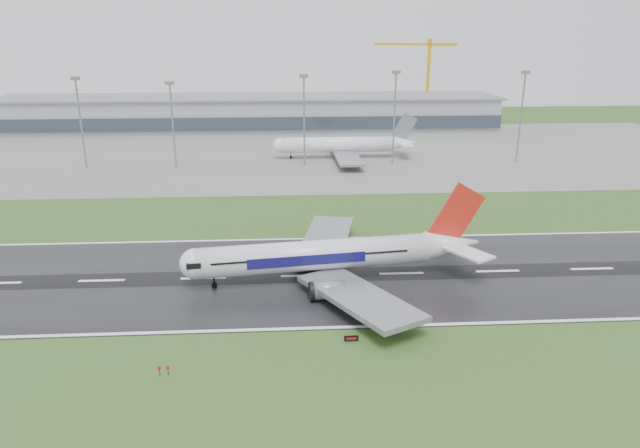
{
  "coord_description": "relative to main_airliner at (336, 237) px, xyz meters",
  "views": [
    {
      "loc": [
        16.86,
        -108.45,
        47.56
      ],
      "look_at": [
        24.09,
        12.0,
        7.0
      ],
      "focal_mm": 32.83,
      "sensor_mm": 36.0,
      "label": 1
    }
  ],
  "objects": [
    {
      "name": "terminal",
      "position": [
        -26.34,
        186.68,
        -1.46
      ],
      "size": [
        240.0,
        36.0,
        15.0
      ],
      "primitive_type": "cube",
      "color": "gray",
      "rests_on": "ground"
    },
    {
      "name": "runway_sign",
      "position": [
        0.45,
        -24.71,
        -8.44
      ],
      "size": [
        2.3,
        0.74,
        1.04
      ],
      "primitive_type": null,
      "rotation": [
        0.0,
        0.0,
        -0.21
      ],
      "color": "black",
      "rests_on": "ground"
    },
    {
      "name": "floodmast_5",
      "position": [
        76.08,
        101.68,
        7.04
      ],
      "size": [
        0.64,
        0.64,
        31.99
      ],
      "primitive_type": "cylinder",
      "color": "gray",
      "rests_on": "ground"
    },
    {
      "name": "main_airliner",
      "position": [
        0.0,
        0.0,
        0.0
      ],
      "size": [
        66.88,
        64.41,
        17.71
      ],
      "primitive_type": null,
      "rotation": [
        0.0,
        0.0,
        0.13
      ],
      "color": "silver",
      "rests_on": "runway"
    },
    {
      "name": "floodmast_3",
      "position": [
        -2.62,
        101.68,
        6.59
      ],
      "size": [
        0.64,
        0.64,
        31.1
      ],
      "primitive_type": "cylinder",
      "color": "gray",
      "rests_on": "ground"
    },
    {
      "name": "floodmast_2",
      "position": [
        -48.82,
        101.68,
        5.53
      ],
      "size": [
        0.64,
        0.64,
        28.97
      ],
      "primitive_type": "cylinder",
      "color": "gray",
      "rests_on": "ground"
    },
    {
      "name": "runway",
      "position": [
        -26.34,
        1.68,
        -8.91
      ],
      "size": [
        400.0,
        45.0,
        0.1
      ],
      "primitive_type": "cube",
      "color": "black",
      "rests_on": "ground"
    },
    {
      "name": "tower_crane",
      "position": [
        65.38,
        201.68,
        12.31
      ],
      "size": [
        40.87,
        17.75,
        42.54
      ],
      "primitive_type": null,
      "rotation": [
        0.0,
        0.0,
        -0.37
      ],
      "color": "orange",
      "rests_on": "ground"
    },
    {
      "name": "floodmast_1",
      "position": [
        -80.38,
        101.68,
        6.38
      ],
      "size": [
        0.64,
        0.64,
        30.67
      ],
      "primitive_type": "cylinder",
      "color": "gray",
      "rests_on": "ground"
    },
    {
      "name": "parked_airliner",
      "position": [
        12.36,
        113.84,
        -0.67
      ],
      "size": [
        57.12,
        53.35,
        16.41
      ],
      "primitive_type": null,
      "rotation": [
        0.0,
        0.0,
        0.02
      ],
      "color": "white",
      "rests_on": "apron"
    },
    {
      "name": "floodmast_4",
      "position": [
        29.71,
        101.68,
        7.19
      ],
      "size": [
        0.64,
        0.64,
        32.28
      ],
      "primitive_type": "cylinder",
      "color": "gray",
      "rests_on": "ground"
    },
    {
      "name": "ground",
      "position": [
        -26.34,
        1.68,
        -8.96
      ],
      "size": [
        520.0,
        520.0,
        0.0
      ],
      "primitive_type": "plane",
      "color": "#2B4B1B",
      "rests_on": "ground"
    },
    {
      "name": "apron",
      "position": [
        -26.34,
        126.68,
        -8.92
      ],
      "size": [
        400.0,
        130.0,
        0.08
      ],
      "primitive_type": "cube",
      "color": "slate",
      "rests_on": "ground"
    }
  ]
}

